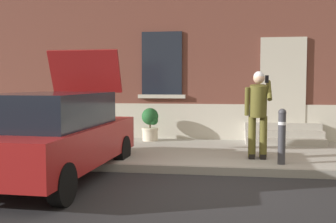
% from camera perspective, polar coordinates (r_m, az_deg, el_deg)
% --- Properties ---
extents(ground_plane, '(80.00, 80.00, 0.00)m').
position_cam_1_polar(ground_plane, '(6.66, 7.05, -10.56)').
color(ground_plane, '#232326').
extents(sidewalk, '(24.00, 3.60, 0.15)m').
position_cam_1_polar(sidewalk, '(9.38, 7.46, -5.81)').
color(sidewalk, '#99968E').
rests_on(sidewalk, ground).
extents(curb_edge, '(24.00, 0.12, 0.15)m').
position_cam_1_polar(curb_edge, '(7.55, 7.22, -8.21)').
color(curb_edge, gray).
rests_on(curb_edge, ground).
extents(building_facade, '(24.00, 1.52, 7.50)m').
position_cam_1_polar(building_facade, '(11.91, 7.85, 13.93)').
color(building_facade, brown).
rests_on(building_facade, ground).
extents(entrance_stoop, '(1.93, 0.96, 0.48)m').
position_cam_1_polar(entrance_stoop, '(10.84, 15.80, -3.20)').
color(entrance_stoop, '#9E998E').
rests_on(entrance_stoop, sidewalk).
extents(hatchback_car_red, '(1.91, 4.12, 2.34)m').
position_cam_1_polar(hatchback_car_red, '(7.28, -15.71, -3.01)').
color(hatchback_car_red, maroon).
rests_on(hatchback_car_red, ground).
extents(bollard_near_person, '(0.15, 0.15, 1.04)m').
position_cam_1_polar(bollard_near_person, '(7.91, 15.59, -3.08)').
color(bollard_near_person, '#333338').
rests_on(bollard_near_person, sidewalk).
extents(bollard_far_left, '(0.15, 0.15, 1.04)m').
position_cam_1_polar(bollard_far_left, '(8.36, -11.80, -2.64)').
color(bollard_far_left, '#333338').
rests_on(bollard_far_left, sidewalk).
extents(person_on_phone, '(0.51, 0.49, 1.75)m').
position_cam_1_polar(person_on_phone, '(8.27, 12.45, 0.31)').
color(person_on_phone, '#514C1E').
rests_on(person_on_phone, sidewalk).
extents(planter_charcoal, '(0.44, 0.44, 0.86)m').
position_cam_1_polar(planter_charcoal, '(11.44, -14.36, -1.44)').
color(planter_charcoal, '#2D2D30').
rests_on(planter_charcoal, sidewalk).
extents(planter_cream, '(0.44, 0.44, 0.86)m').
position_cam_1_polar(planter_cream, '(10.74, -2.47, -1.67)').
color(planter_cream, beige).
rests_on(planter_cream, sidewalk).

